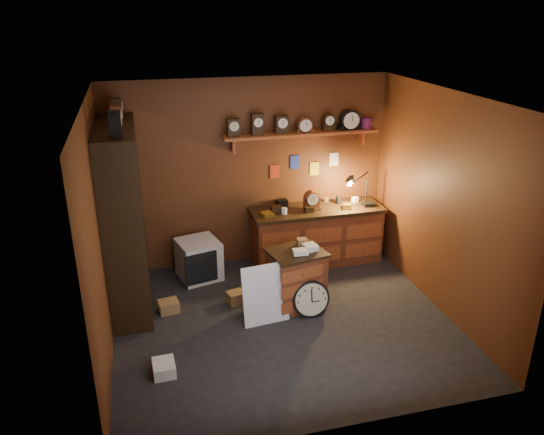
{
  "coord_description": "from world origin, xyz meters",
  "views": [
    {
      "loc": [
        -1.51,
        -5.3,
        3.6
      ],
      "look_at": [
        -0.05,
        0.35,
        1.24
      ],
      "focal_mm": 35.0,
      "sensor_mm": 36.0,
      "label": 1
    }
  ],
  "objects": [
    {
      "name": "low_cabinet",
      "position": [
        0.26,
        0.35,
        0.41
      ],
      "size": [
        0.77,
        0.69,
        0.85
      ],
      "rotation": [
        0.0,
        0.0,
        0.21
      ],
      "color": "brown",
      "rests_on": "ground"
    },
    {
      "name": "floor_box_b",
      "position": [
        -1.47,
        -0.62,
        0.07
      ],
      "size": [
        0.24,
        0.28,
        0.14
      ],
      "primitive_type": "cube",
      "rotation": [
        0.0,
        0.0,
        0.04
      ],
      "color": "white",
      "rests_on": "ground"
    },
    {
      "name": "floor_box_a",
      "position": [
        -1.33,
        0.59,
        0.07
      ],
      "size": [
        0.27,
        0.24,
        0.15
      ],
      "primitive_type": "cube",
      "rotation": [
        0.0,
        0.0,
        0.14
      ],
      "color": "olive",
      "rests_on": "ground"
    },
    {
      "name": "floor",
      "position": [
        0.0,
        0.0,
        0.0
      ],
      "size": [
        4.0,
        4.0,
        0.0
      ],
      "primitive_type": "plane",
      "color": "black",
      "rests_on": "ground"
    },
    {
      "name": "workbench",
      "position": [
        0.92,
        1.47,
        0.47
      ],
      "size": [
        1.94,
        0.66,
        1.36
      ],
      "color": "brown",
      "rests_on": "ground"
    },
    {
      "name": "floor_box_c",
      "position": [
        -0.47,
        0.57,
        0.08
      ],
      "size": [
        0.25,
        0.23,
        0.16
      ],
      "primitive_type": "cube",
      "rotation": [
        0.0,
        0.0,
        0.25
      ],
      "color": "olive",
      "rests_on": "ground"
    },
    {
      "name": "big_round_clock",
      "position": [
        0.37,
        0.06,
        0.23
      ],
      "size": [
        0.47,
        0.16,
        0.47
      ],
      "color": "black",
      "rests_on": "ground"
    },
    {
      "name": "mini_fridge",
      "position": [
        -0.84,
        1.39,
        0.28
      ],
      "size": [
        0.65,
        0.67,
        0.56
      ],
      "rotation": [
        0.0,
        0.0,
        0.24
      ],
      "color": "silver",
      "rests_on": "ground"
    },
    {
      "name": "white_panel",
      "position": [
        -0.2,
        0.08,
        0.0
      ],
      "size": [
        0.58,
        0.22,
        0.75
      ],
      "primitive_type": "cube",
      "rotation": [
        -0.17,
        0.0,
        0.12
      ],
      "color": "silver",
      "rests_on": "ground"
    },
    {
      "name": "shelving_unit",
      "position": [
        -1.79,
        0.98,
        1.25
      ],
      "size": [
        0.47,
        1.6,
        2.58
      ],
      "color": "black",
      "rests_on": "ground"
    },
    {
      "name": "room_shell",
      "position": [
        0.04,
        0.11,
        1.72
      ],
      "size": [
        4.02,
        3.62,
        2.71
      ],
      "color": "#572C14",
      "rests_on": "ground"
    }
  ]
}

